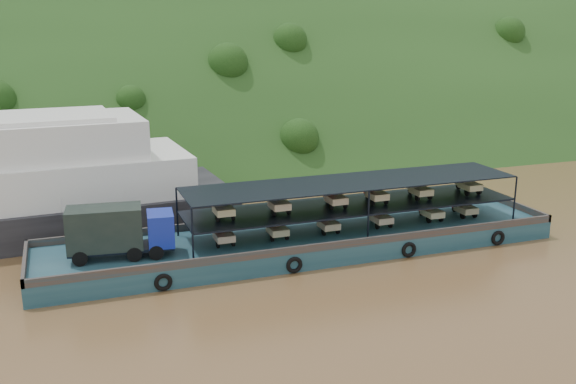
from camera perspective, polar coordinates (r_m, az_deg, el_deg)
name	(u,v)px	position (r m, az deg, el deg)	size (l,w,h in m)	color
ground	(330,244)	(44.80, 3.72, -4.66)	(160.00, 160.00, 0.00)	brown
hillside	(211,150)	(78.01, -6.88, 3.70)	(140.00, 28.00, 28.00)	#1A3613
cargo_barge	(294,237)	(42.83, 0.50, -4.02)	(35.00, 7.18, 4.54)	#143846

